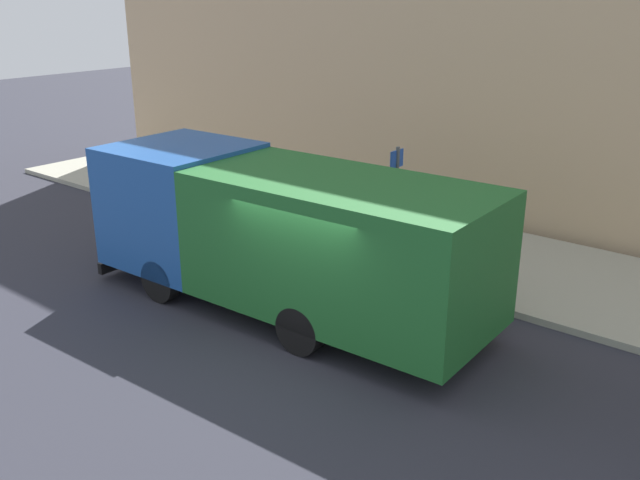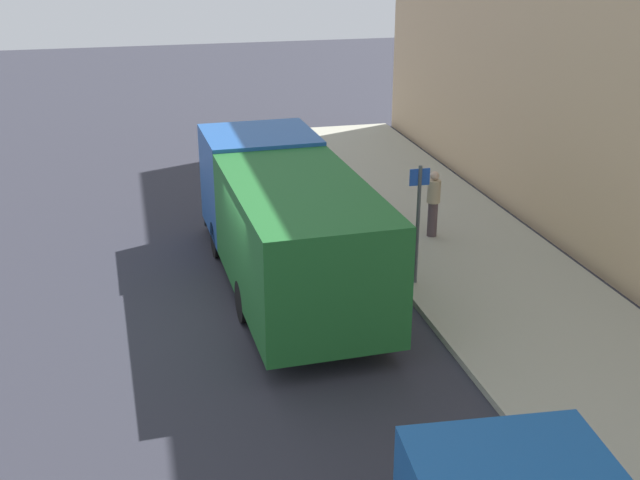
{
  "view_description": "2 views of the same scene",
  "coord_description": "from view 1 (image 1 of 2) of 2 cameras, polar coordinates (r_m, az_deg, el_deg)",
  "views": [
    {
      "loc": [
        -8.4,
        -6.85,
        5.78
      ],
      "look_at": [
        0.85,
        0.62,
        1.49
      ],
      "focal_mm": 39.19,
      "sensor_mm": 36.0,
      "label": 1
    },
    {
      "loc": [
        -2.42,
        -14.3,
        7.44
      ],
      "look_at": [
        1.23,
        0.76,
        1.27
      ],
      "focal_mm": 44.74,
      "sensor_mm": 36.0,
      "label": 2
    }
  ],
  "objects": [
    {
      "name": "sidewalk",
      "position": [
        16.23,
        11.37,
        -1.16
      ],
      "size": [
        4.33,
        30.0,
        0.14
      ],
      "primitive_type": "cube",
      "color": "#A3A290",
      "rests_on": "ground"
    },
    {
      "name": "large_utility_truck",
      "position": [
        12.87,
        -3.1,
        0.77
      ],
      "size": [
        2.87,
        8.17,
        2.83
      ],
      "rotation": [
        0.0,
        0.0,
        0.03
      ],
      "color": "#1F519F",
      "rests_on": "ground"
    },
    {
      "name": "street_sign_post",
      "position": [
        14.49,
        6.21,
        3.37
      ],
      "size": [
        0.44,
        0.08,
        2.65
      ],
      "color": "#4C5156",
      "rests_on": "sidewalk"
    },
    {
      "name": "pedestrian_walking",
      "position": [
        17.15,
        1.5,
        3.78
      ],
      "size": [
        0.45,
        0.45,
        1.68
      ],
      "rotation": [
        0.0,
        0.0,
        3.66
      ],
      "color": "#534348",
      "rests_on": "sidewalk"
    },
    {
      "name": "ground",
      "position": [
        12.28,
        -0.23,
        -8.22
      ],
      "size": [
        80.0,
        80.0,
        0.0
      ],
      "primitive_type": "plane",
      "color": "#2C2D36"
    },
    {
      "name": "traffic_cone_orange",
      "position": [
        17.04,
        -1.99,
        1.59
      ],
      "size": [
        0.43,
        0.43,
        0.61
      ],
      "primitive_type": "cone",
      "color": "orange",
      "rests_on": "sidewalk"
    }
  ]
}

